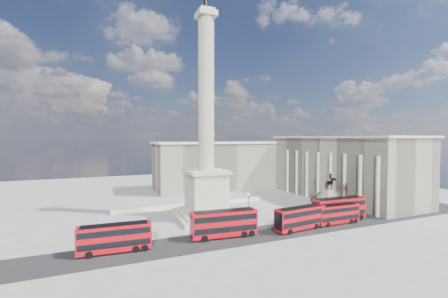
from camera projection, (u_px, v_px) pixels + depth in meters
ground at (214, 223)px, 63.39m from camera, size 180.00×180.00×0.00m
asphalt_road at (258, 234)px, 56.16m from camera, size 120.00×9.00×0.01m
nelsons_column at (206, 161)px, 67.50m from camera, size 14.00×14.00×49.85m
balustrade_wall at (192, 205)px, 78.09m from camera, size 40.00×0.60×1.10m
building_east at (342, 167)px, 89.84m from camera, size 19.00×46.00×18.60m
building_northeast at (226, 165)px, 107.68m from camera, size 51.00×17.00×16.60m
red_bus_a at (224, 223)px, 54.30m from camera, size 12.35×3.74×4.94m
red_bus_b at (300, 218)px, 58.74m from camera, size 11.38×3.82×4.53m
red_bus_c at (337, 214)px, 62.74m from camera, size 10.14×2.50×4.10m
red_bus_d at (339, 209)px, 65.21m from camera, size 12.48×3.38×5.01m
red_bus_e at (115, 238)px, 47.16m from camera, size 11.22×3.12×4.50m
victorian_lamp at (248, 206)px, 62.88m from camera, size 0.56×0.56×6.52m
equestrian_statue at (330, 196)px, 76.27m from camera, size 4.45×3.33×9.14m
bare_tree_near at (338, 187)px, 74.56m from camera, size 1.68×1.68×7.34m
bare_tree_mid at (346, 187)px, 76.50m from camera, size 1.82×1.82×6.90m
bare_tree_far at (316, 182)px, 87.08m from camera, size 1.61×1.61×6.58m
pedestrian_walking at (335, 211)px, 70.49m from camera, size 0.69×0.57×1.63m
pedestrian_standing at (300, 219)px, 64.08m from camera, size 0.86×0.74×1.55m
pedestrian_crossing at (230, 219)px, 63.37m from camera, size 0.72×1.22×1.94m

